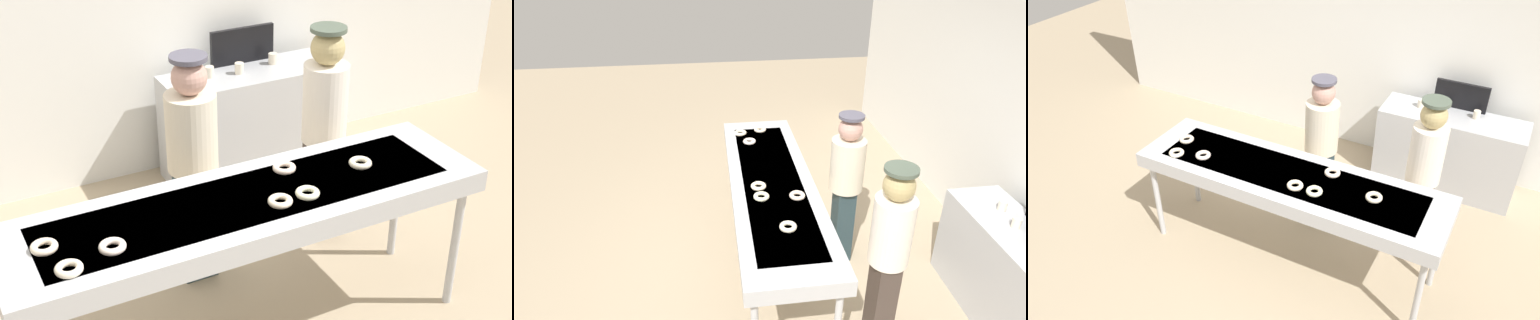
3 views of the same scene
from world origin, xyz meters
The scene contains 15 objects.
fryer_conveyor centered at (0.00, 0.00, 0.94)m, with size 2.86×0.78×1.02m.
sugar_donut_0 centered at (0.34, 0.18, 1.04)m, with size 0.14×0.14×0.04m, color #FDE1C9.
sugar_donut_1 centered at (-1.15, 0.02, 1.04)m, with size 0.14×0.14×0.04m, color #FCE5C5.
sugar_donut_2 centered at (-1.08, -0.21, 1.04)m, with size 0.14×0.14×0.04m, color #F4E4C4.
sugar_donut_3 centered at (-0.84, -0.13, 1.04)m, with size 0.14×0.14×0.04m, color white.
sugar_donut_4 centered at (0.31, -0.14, 1.04)m, with size 0.14×0.14×0.04m, color #F1EFC4.
sugar_donut_5 centered at (0.13, -0.14, 1.04)m, with size 0.14×0.14×0.04m, color #FEE8C4.
sugar_donut_6 centered at (0.78, 0.02, 1.04)m, with size 0.14×0.14×0.04m, color #F6E9C5.
worker_baker centered at (1.01, 0.79, 0.93)m, with size 0.32×0.32×1.64m.
worker_assistant centered at (-0.03, 0.75, 0.93)m, with size 0.33×0.33×1.63m.
prep_counter centered at (1.04, 1.93, 0.46)m, with size 1.58×0.54×0.92m, color #B7BABF.
paper_cup_0 centered at (0.65, 1.97, 0.97)m, with size 0.08×0.08×0.09m, color beige.
paper_cup_1 centered at (1.25, 2.01, 0.97)m, with size 0.08×0.08×0.09m, color beige.
paper_cup_2 centered at (0.90, 1.94, 0.97)m, with size 0.08×0.08×0.09m, color beige.
menu_display centered at (1.04, 2.15, 1.08)m, with size 0.58×0.04×0.31m, color black.
Camera 1 is at (-1.61, -3.20, 3.20)m, focal length 51.93 mm.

